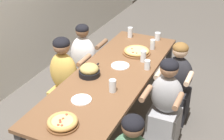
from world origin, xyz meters
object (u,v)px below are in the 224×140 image
(drinking_glass_a, at_px, (153,45))
(drinking_glass_e, at_px, (130,33))
(diner_far_midright, at_px, (84,67))
(pizza_board_second, at_px, (63,122))
(drinking_glass_b, at_px, (143,57))
(skillet_bowl, at_px, (89,71))
(drinking_glass_c, at_px, (147,65))
(diner_near_center, at_px, (165,106))
(diner_far_center, at_px, (65,83))
(empty_plate_a, at_px, (81,100))
(drinking_glass_d, at_px, (157,37))
(empty_plate_b, at_px, (120,66))
(diner_near_midright, at_px, (176,86))
(drinking_glass_f, at_px, (113,87))
(pizza_board_main, at_px, (136,51))

(drinking_glass_a, xyz_separation_m, drinking_glass_e, (0.25, 0.42, 0.00))
(drinking_glass_a, height_order, diner_far_midright, diner_far_midright)
(pizza_board_second, bearing_deg, drinking_glass_b, -8.78)
(skillet_bowl, distance_m, drinking_glass_c, 0.67)
(drinking_glass_a, bearing_deg, diner_near_center, -151.47)
(diner_far_midright, bearing_deg, drinking_glass_b, -1.95)
(diner_far_midright, bearing_deg, diner_far_center, -90.00)
(empty_plate_a, bearing_deg, diner_far_midright, 28.35)
(drinking_glass_a, distance_m, diner_far_center, 1.23)
(drinking_glass_d, distance_m, drinking_glass_e, 0.39)
(empty_plate_a, xyz_separation_m, empty_plate_b, (0.81, -0.07, -0.00))
(pizza_board_second, bearing_deg, skillet_bowl, 13.24)
(drinking_glass_e, height_order, diner_near_center, diner_near_center)
(drinking_glass_d, bearing_deg, diner_far_midright, 130.06)
(diner_far_midright, bearing_deg, diner_near_midright, 2.66)
(drinking_glass_d, distance_m, diner_near_center, 1.24)
(drinking_glass_f, bearing_deg, diner_far_midright, 44.78)
(drinking_glass_d, height_order, drinking_glass_e, drinking_glass_e)
(drinking_glass_d, xyz_separation_m, drinking_glass_e, (-0.06, 0.38, 0.01))
(skillet_bowl, distance_m, empty_plate_a, 0.49)
(drinking_glass_b, bearing_deg, diner_far_midright, 88.05)
(diner_near_midright, bearing_deg, drinking_glass_c, 39.13)
(empty_plate_a, xyz_separation_m, diner_near_center, (0.64, -0.69, -0.29))
(drinking_glass_f, height_order, diner_far_center, diner_far_center)
(drinking_glass_a, relative_size, drinking_glass_d, 1.24)
(empty_plate_b, bearing_deg, drinking_glass_a, -17.64)
(diner_near_center, relative_size, diner_near_midright, 1.01)
(diner_near_center, height_order, diner_near_midright, diner_near_center)
(skillet_bowl, relative_size, empty_plate_a, 1.70)
(drinking_glass_b, bearing_deg, skillet_bowl, 143.18)
(empty_plate_b, relative_size, diner_far_midright, 0.19)
(pizza_board_second, height_order, diner_near_center, diner_near_center)
(drinking_glass_b, xyz_separation_m, drinking_glass_e, (0.64, 0.42, 0.00))
(drinking_glass_a, bearing_deg, empty_plate_b, 162.36)
(drinking_glass_a, xyz_separation_m, drinking_glass_b, (-0.39, -0.01, 0.00))
(diner_far_center, bearing_deg, empty_plate_b, 19.95)
(drinking_glass_d, xyz_separation_m, diner_near_midright, (-0.62, -0.46, -0.35))
(diner_far_center, bearing_deg, drinking_glass_f, -21.23)
(pizza_board_second, distance_m, drinking_glass_f, 0.70)
(pizza_board_main, bearing_deg, diner_far_midright, 102.25)
(empty_plate_b, height_order, diner_far_center, diner_far_center)
(drinking_glass_a, xyz_separation_m, drinking_glass_d, (0.32, 0.03, -0.01))
(empty_plate_b, bearing_deg, drinking_glass_d, -10.01)
(drinking_glass_a, xyz_separation_m, diner_near_center, (-0.78, -0.43, -0.34))
(drinking_glass_d, bearing_deg, pizza_board_second, 175.13)
(pizza_board_second, distance_m, diner_near_midright, 1.69)
(drinking_glass_b, relative_size, drinking_glass_c, 1.24)
(empty_plate_b, distance_m, drinking_glass_f, 0.56)
(drinking_glass_b, bearing_deg, pizza_board_second, 171.22)
(pizza_board_main, relative_size, drinking_glass_d, 3.32)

